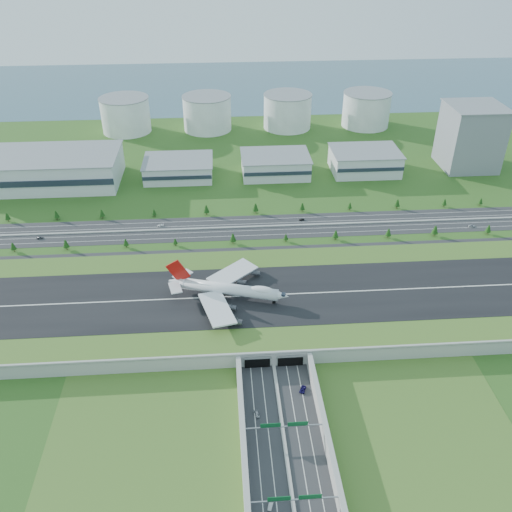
{
  "coord_description": "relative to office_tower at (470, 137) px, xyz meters",
  "views": [
    {
      "loc": [
        -23.64,
        -252.97,
        198.24
      ],
      "look_at": [
        -3.09,
        35.0,
        13.12
      ],
      "focal_mm": 38.0,
      "sensor_mm": 36.0,
      "label": 1
    }
  ],
  "objects": [
    {
      "name": "underpass_road",
      "position": [
        -200.0,
        -294.42,
        -24.07
      ],
      "size": [
        38.8,
        120.4,
        8.0
      ],
      "color": "#28282B",
      "rests_on": "ground"
    },
    {
      "name": "office_tower",
      "position": [
        0.0,
        0.0,
        0.0
      ],
      "size": [
        46.0,
        46.0,
        55.0
      ],
      "primitive_type": "cube",
      "color": "gray",
      "rests_on": "ground"
    },
    {
      "name": "fuel_tank_b",
      "position": [
        -235.0,
        115.0,
        -10.0
      ],
      "size": [
        50.0,
        50.0,
        35.0
      ],
      "primitive_type": "cylinder",
      "color": "silver",
      "rests_on": "ground"
    },
    {
      "name": "tree_row",
      "position": [
        -186.03,
        -99.33,
        -22.77
      ],
      "size": [
        507.93,
        48.67,
        8.46
      ],
      "color": "#3D2819",
      "rests_on": "ground"
    },
    {
      "name": "hangar_mid_c",
      "position": [
        -95.0,
        -5.0,
        -18.0
      ],
      "size": [
        58.0,
        42.0,
        19.0
      ],
      "primitive_type": "cube",
      "color": "silver",
      "rests_on": "ground"
    },
    {
      "name": "fuel_tank_a",
      "position": [
        -320.0,
        115.0,
        -10.0
      ],
      "size": [
        50.0,
        50.0,
        35.0
      ],
      "primitive_type": "cylinder",
      "color": "silver",
      "rests_on": "ground"
    },
    {
      "name": "bay_water",
      "position": [
        -200.0,
        285.0,
        -27.47
      ],
      "size": [
        1200.0,
        260.0,
        0.06
      ],
      "primitive_type": "cube",
      "color": "#395C6D",
      "rests_on": "ground"
    },
    {
      "name": "car_5",
      "position": [
        -163.65,
        -92.28,
        -26.71
      ],
      "size": [
        4.14,
        1.67,
        1.34
      ],
      "primitive_type": "imported",
      "rotation": [
        0.0,
        0.0,
        -1.51
      ],
      "color": "black",
      "rests_on": "ground"
    },
    {
      "name": "car_4",
      "position": [
        -354.0,
        -105.73,
        -26.59
      ],
      "size": [
        4.96,
        2.88,
        1.59
      ],
      "primitive_type": "imported",
      "rotation": [
        0.0,
        0.0,
        1.8
      ],
      "color": "#5A5A5F",
      "rests_on": "ground"
    },
    {
      "name": "car_1",
      "position": [
        -208.9,
        -322.53,
        -26.63
      ],
      "size": [
        2.98,
        4.79,
        1.49
      ],
      "primitive_type": "imported",
      "rotation": [
        0.0,
        0.0,
        -0.34
      ],
      "color": "silver",
      "rests_on": "ground"
    },
    {
      "name": "hangar_west",
      "position": [
        -370.0,
        -10.0,
        -15.0
      ],
      "size": [
        120.0,
        60.0,
        25.0
      ],
      "primitive_type": "cube",
      "color": "silver",
      "rests_on": "ground"
    },
    {
      "name": "north_expressway",
      "position": [
        -200.0,
        -100.0,
        -27.44
      ],
      "size": [
        560.0,
        36.0,
        0.12
      ],
      "primitive_type": "cube",
      "color": "#28282B",
      "rests_on": "ground"
    },
    {
      "name": "car_2",
      "position": [
        -187.46,
        -262.83,
        -26.63
      ],
      "size": [
        4.3,
        5.96,
        1.51
      ],
      "primitive_type": "imported",
      "rotation": [
        0.0,
        0.0,
        2.77
      ],
      "color": "#120D44",
      "rests_on": "ground"
    },
    {
      "name": "car_7",
      "position": [
        -269.46,
        -93.65,
        -26.67
      ],
      "size": [
        4.94,
        2.16,
        1.41
      ],
      "primitive_type": "imported",
      "rotation": [
        0.0,
        0.0,
        -1.53
      ],
      "color": "white",
      "rests_on": "ground"
    },
    {
      "name": "car_0",
      "position": [
        -210.95,
        -276.5,
        -26.6
      ],
      "size": [
        2.7,
        4.83,
        1.55
      ],
      "primitive_type": "imported",
      "rotation": [
        0.0,
        0.0,
        0.2
      ],
      "color": "#A8A8AD",
      "rests_on": "ground"
    },
    {
      "name": "ground",
      "position": [
        -200.0,
        -195.0,
        -27.5
      ],
      "size": [
        1200.0,
        1200.0,
        0.0
      ],
      "primitive_type": "plane",
      "color": "#36571B",
      "rests_on": "ground"
    },
    {
      "name": "hangar_mid_b",
      "position": [
        -175.0,
        -5.0,
        -19.0
      ],
      "size": [
        58.0,
        42.0,
        17.0
      ],
      "primitive_type": "cube",
      "color": "silver",
      "rests_on": "ground"
    },
    {
      "name": "fuel_tank_c",
      "position": [
        -150.0,
        115.0,
        -10.0
      ],
      "size": [
        50.0,
        50.0,
        35.0
      ],
      "primitive_type": "cylinder",
      "color": "silver",
      "rests_on": "ground"
    },
    {
      "name": "boeing_747",
      "position": [
        -221.99,
        -195.6,
        -13.18
      ],
      "size": [
        70.47,
        65.69,
        22.36
      ],
      "rotation": [
        0.0,
        0.0,
        -0.28
      ],
      "color": "silver",
      "rests_on": "airfield_deck"
    },
    {
      "name": "car_6",
      "position": [
        -39.26,
        -110.77,
        -26.68
      ],
      "size": [
        5.13,
        2.49,
        1.41
      ],
      "primitive_type": "imported",
      "rotation": [
        0.0,
        0.0,
        1.54
      ],
      "color": "silver",
      "rests_on": "ground"
    },
    {
      "name": "hangar_mid_a",
      "position": [
        -260.0,
        -5.0,
        -20.0
      ],
      "size": [
        58.0,
        42.0,
        15.0
      ],
      "primitive_type": "cube",
      "color": "silver",
      "rests_on": "ground"
    },
    {
      "name": "airfield_deck",
      "position": [
        -200.0,
        -195.09,
        -23.38
      ],
      "size": [
        520.0,
        100.0,
        9.2
      ],
      "color": "#989893",
      "rests_on": "ground"
    },
    {
      "name": "sign_gantry_far",
      "position": [
        -200.0,
        -325.04,
        -20.55
      ],
      "size": [
        38.7,
        0.7,
        9.8
      ],
      "color": "gray",
      "rests_on": "ground"
    },
    {
      "name": "sign_gantry_near",
      "position": [
        -200.0,
        -290.04,
        -20.55
      ],
      "size": [
        38.7,
        0.7,
        9.8
      ],
      "color": "gray",
      "rests_on": "ground"
    },
    {
      "name": "fuel_tank_d",
      "position": [
        -65.0,
        115.0,
        -10.0
      ],
      "size": [
        50.0,
        50.0,
        35.0
      ],
      "primitive_type": "cylinder",
      "color": "silver",
      "rests_on": "ground"
    }
  ]
}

